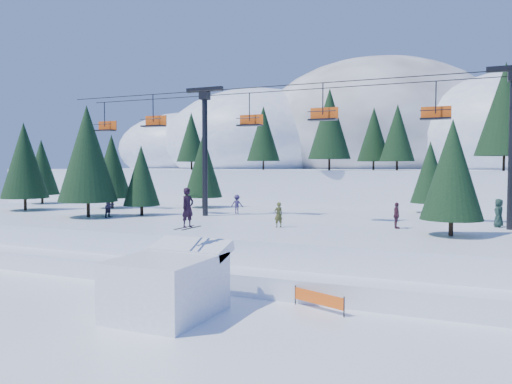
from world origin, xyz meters
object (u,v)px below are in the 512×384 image
at_px(chairlift, 323,127).
at_px(jump_kicker, 169,283).
at_px(banner_near, 319,299).
at_px(banner_far, 426,298).

bearing_deg(chairlift, jump_kicker, -97.02).
distance_m(chairlift, banner_near, 16.71).
xyz_separation_m(chairlift, banner_far, (8.19, -11.64, -8.78)).
relative_size(banner_near, banner_far, 0.93).
distance_m(jump_kicker, banner_far, 11.59).
distance_m(jump_kicker, chairlift, 18.81).
xyz_separation_m(banner_near, banner_far, (4.43, 2.07, 0.00)).
relative_size(chairlift, banner_near, 17.43).
relative_size(chairlift, banner_far, 16.21).
height_order(chairlift, banner_far, chairlift).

